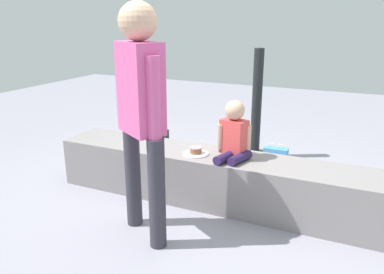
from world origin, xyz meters
The scene contains 11 objects.
ground_plane centered at (0.00, 0.00, 0.00)m, with size 12.00×12.00×0.00m, color gray.
concrete_ledge centered at (0.00, 0.00, 0.22)m, with size 2.85×0.48×0.44m, color gray.
child_seated centered at (0.20, -0.01, 0.65)m, with size 0.29×0.35×0.48m.
adult_standing centered at (-0.24, -0.71, 1.00)m, with size 0.44×0.35×1.66m.
cake_plate centered at (-0.12, -0.06, 0.46)m, with size 0.22×0.22×0.07m.
gift_bag centered at (0.35, 0.92, 0.13)m, with size 0.25×0.10×0.31m.
railing_post centered at (0.04, 1.25, 0.48)m, with size 0.36×0.36×1.24m.
water_bottle_near_gift centered at (-0.23, 1.11, 0.09)m, with size 0.06×0.06×0.19m.
party_cup_red centered at (0.12, 0.64, 0.05)m, with size 0.08×0.08×0.10m, color red.
cake_box_white centered at (-0.48, 0.62, 0.07)m, with size 0.27×0.28×0.15m, color white.
handbag_black_leather centered at (-1.14, 1.04, 0.13)m, with size 0.28×0.10×0.35m.
Camera 1 is at (1.13, -2.88, 1.56)m, focal length 35.98 mm.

